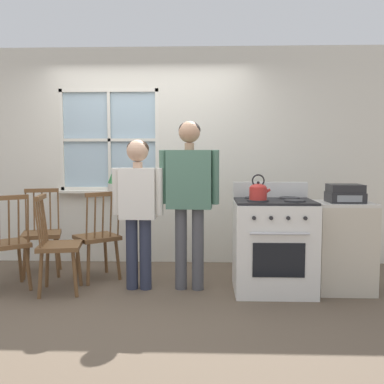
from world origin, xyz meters
name	(u,v)px	position (x,y,z in m)	size (l,w,h in m)	color
ground_plane	(133,297)	(0.00, 0.00, 0.00)	(16.00, 16.00, 0.00)	brown
wall_back	(153,158)	(0.04, 1.40, 1.33)	(6.40, 0.16, 2.70)	silver
chair_by_window	(98,238)	(-0.48, 0.58, 0.46)	(0.58, 0.57, 0.98)	brown
chair_near_wall	(58,247)	(-0.76, 0.13, 0.46)	(0.47, 0.48, 0.98)	brown
chair_center_cluster	(42,234)	(-1.17, 0.77, 0.46)	(0.52, 0.50, 0.98)	brown
chair_near_stove	(6,245)	(-1.31, 0.18, 0.46)	(0.58, 0.57, 0.98)	brown
person_elderly_left	(138,198)	(0.02, 0.26, 0.94)	(0.52, 0.24, 1.52)	#2D3347
person_teen_center	(189,187)	(0.54, 0.27, 1.05)	(0.61, 0.25, 1.70)	#4C4C51
stove	(273,245)	(1.38, 0.24, 0.47)	(0.78, 0.68, 1.08)	white
kettle	(258,191)	(1.21, 0.11, 1.02)	(0.21, 0.17, 0.25)	red
potted_plant	(113,183)	(-0.47, 1.31, 1.01)	(0.12, 0.12, 0.27)	beige
side_counter	(343,246)	(2.09, 0.28, 0.45)	(0.55, 0.50, 0.90)	beige
stereo	(345,194)	(2.09, 0.26, 0.99)	(0.34, 0.29, 0.18)	#232326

